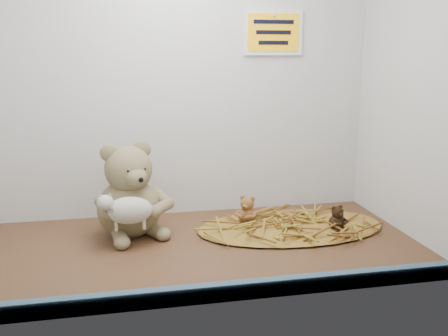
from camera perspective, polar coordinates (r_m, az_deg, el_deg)
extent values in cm
cube|color=#482A18|center=(130.18, -3.90, -9.10)|extent=(120.00, 60.00, 0.40)
cube|color=silver|center=(150.53, -5.74, 11.44)|extent=(120.00, 0.40, 90.00)
cube|color=silver|center=(141.60, 21.07, 10.57)|extent=(0.40, 60.00, 90.00)
cube|color=#3B5872|center=(103.50, -1.69, -14.07)|extent=(119.28, 2.20, 3.60)
ellipsoid|color=brown|center=(144.85, 7.65, -6.64)|extent=(54.30, 31.53, 1.05)
cube|color=#FFB40D|center=(156.01, 5.62, 15.17)|extent=(16.00, 1.20, 11.00)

